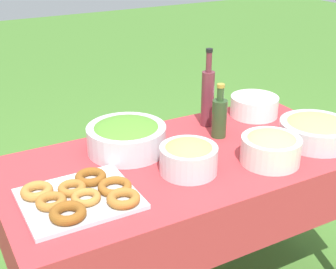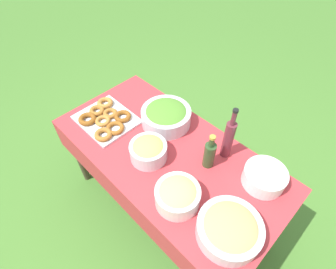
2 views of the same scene
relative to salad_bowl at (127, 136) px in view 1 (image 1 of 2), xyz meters
The scene contains 9 objects.
picnic_table 0.30m from the salad_bowl, 137.47° to the left, with size 1.48×0.74×0.70m.
salad_bowl is the anchor object (origin of this frame).
pasta_bowl 0.58m from the salad_bowl, 141.18° to the left, with size 0.23×0.23×0.12m.
donut_platter 0.41m from the salad_bowl, 42.95° to the left, with size 0.39×0.35×0.05m.
plate_stack 0.70m from the salad_bowl, behind, with size 0.23×0.23×0.10m.
olive_oil_bottle 0.42m from the salad_bowl, behind, with size 0.07×0.07×0.24m.
wine_bottle 0.45m from the salad_bowl, behind, with size 0.06×0.06×0.36m.
bread_bowl 0.80m from the salad_bowl, 156.92° to the left, with size 0.31×0.31×0.11m.
fruit_bowl 0.30m from the salad_bowl, 115.57° to the left, with size 0.22×0.22×0.12m.
Camera 1 is at (0.87, 1.43, 1.57)m, focal length 50.00 mm.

